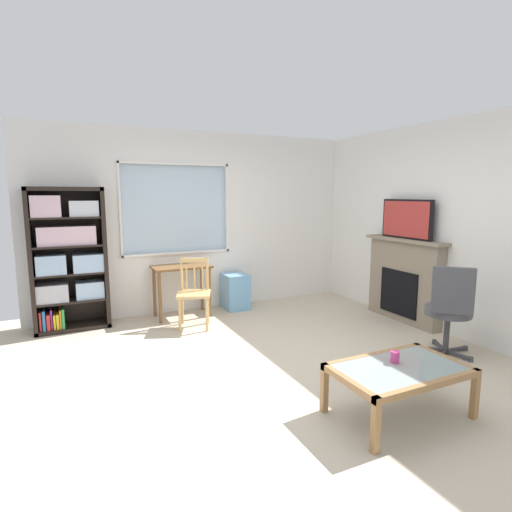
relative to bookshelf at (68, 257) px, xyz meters
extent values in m
cube|color=beige|center=(1.82, -2.25, -0.96)|extent=(5.83, 5.98, 0.02)
cube|color=white|center=(1.82, 0.24, -0.52)|extent=(4.83, 0.12, 0.86)
cube|color=white|center=(1.82, 0.24, 1.46)|extent=(4.83, 0.12, 0.47)
cube|color=white|center=(0.04, 0.24, 0.57)|extent=(1.29, 0.12, 1.31)
cube|color=white|center=(3.24, 0.24, 0.57)|extent=(1.98, 0.12, 1.31)
cube|color=silver|center=(1.47, 0.25, 0.57)|extent=(1.56, 0.02, 1.31)
cube|color=white|center=(1.47, 0.18, -0.07)|extent=(1.62, 0.06, 0.03)
cube|color=white|center=(1.47, 0.18, 1.21)|extent=(1.62, 0.06, 0.03)
cube|color=white|center=(0.69, 0.18, 0.57)|extent=(0.03, 0.06, 1.31)
cube|color=white|center=(2.25, 0.18, 0.57)|extent=(0.03, 0.06, 1.31)
cube|color=white|center=(4.29, -2.25, 0.37)|extent=(0.12, 5.18, 2.64)
cube|color=black|center=(-0.41, -0.01, -0.04)|extent=(0.05, 0.38, 1.82)
cube|color=black|center=(0.44, -0.01, -0.04)|extent=(0.05, 0.38, 1.82)
cube|color=black|center=(0.02, -0.01, 0.85)|extent=(0.90, 0.38, 0.05)
cube|color=black|center=(0.02, -0.01, -0.92)|extent=(0.90, 0.38, 0.05)
cube|color=black|center=(0.02, 0.17, -0.04)|extent=(0.90, 0.02, 1.82)
cube|color=black|center=(0.02, -0.01, -0.57)|extent=(0.85, 0.36, 0.02)
cube|color=black|center=(0.02, -0.01, -0.21)|extent=(0.85, 0.36, 0.02)
cube|color=black|center=(0.02, -0.01, 0.14)|extent=(0.85, 0.36, 0.02)
cube|color=black|center=(0.02, -0.01, 0.49)|extent=(0.85, 0.36, 0.02)
cube|color=#B2B2BC|center=(-0.20, -0.02, -0.44)|extent=(0.37, 0.31, 0.23)
cube|color=#9EBCDB|center=(0.24, -0.02, -0.45)|extent=(0.34, 0.28, 0.22)
cube|color=#9EBCDB|center=(-0.19, -0.02, -0.08)|extent=(0.34, 0.32, 0.24)
cube|color=#9EBCDB|center=(0.24, -0.02, -0.09)|extent=(0.37, 0.33, 0.23)
cube|color=beige|center=(0.01, -0.02, 0.27)|extent=(0.67, 0.28, 0.24)
cube|color=beige|center=(-0.20, -0.02, 0.64)|extent=(0.33, 0.32, 0.26)
cube|color=silver|center=(0.22, -0.02, 0.60)|extent=(0.34, 0.30, 0.20)
cube|color=red|center=(-0.36, -0.03, -0.78)|extent=(0.02, 0.26, 0.24)
cube|color=#286BB2|center=(-0.32, -0.03, -0.77)|extent=(0.03, 0.29, 0.25)
cube|color=red|center=(-0.27, -0.03, -0.80)|extent=(0.04, 0.29, 0.20)
cube|color=purple|center=(-0.23, -0.03, -0.77)|extent=(0.02, 0.23, 0.25)
cube|color=yellow|center=(-0.20, -0.03, -0.81)|extent=(0.02, 0.27, 0.19)
cube|color=yellow|center=(-0.16, -0.03, -0.80)|extent=(0.03, 0.27, 0.19)
cube|color=orange|center=(-0.13, -0.03, -0.78)|extent=(0.02, 0.28, 0.24)
cube|color=green|center=(-0.10, -0.03, -0.77)|extent=(0.03, 0.28, 0.25)
cube|color=brown|center=(1.44, -0.11, -0.23)|extent=(0.80, 0.45, 0.03)
cylinder|color=brown|center=(1.09, -0.28, -0.60)|extent=(0.04, 0.04, 0.71)
cylinder|color=brown|center=(1.79, -0.28, -0.60)|extent=(0.04, 0.04, 0.71)
cylinder|color=brown|center=(1.09, 0.07, -0.60)|extent=(0.04, 0.04, 0.71)
cylinder|color=brown|center=(1.79, 0.07, -0.60)|extent=(0.04, 0.04, 0.71)
cube|color=tan|center=(1.45, -0.66, -0.50)|extent=(0.54, 0.52, 0.04)
cylinder|color=tan|center=(1.23, -0.74, -0.73)|extent=(0.04, 0.04, 0.43)
cylinder|color=tan|center=(1.55, -0.87, -0.73)|extent=(0.04, 0.04, 0.43)
cylinder|color=tan|center=(1.35, -0.45, -0.73)|extent=(0.04, 0.04, 0.43)
cylinder|color=tan|center=(1.67, -0.57, -0.73)|extent=(0.04, 0.04, 0.43)
cylinder|color=tan|center=(1.35, -0.45, -0.27)|extent=(0.04, 0.04, 0.45)
cylinder|color=tan|center=(1.67, -0.57, -0.27)|extent=(0.04, 0.04, 0.45)
cube|color=tan|center=(1.51, -0.51, -0.08)|extent=(0.35, 0.16, 0.06)
cylinder|color=tan|center=(1.41, -0.47, -0.30)|extent=(0.02, 0.02, 0.35)
cylinder|color=tan|center=(1.51, -0.51, -0.30)|extent=(0.02, 0.02, 0.35)
cylinder|color=tan|center=(1.61, -0.55, -0.30)|extent=(0.02, 0.02, 0.35)
cube|color=#72ADDB|center=(2.28, -0.06, -0.68)|extent=(0.35, 0.40, 0.54)
cube|color=gray|center=(4.14, -1.61, -0.40)|extent=(0.18, 1.17, 1.10)
cube|color=black|center=(4.05, -1.61, -0.55)|extent=(0.03, 0.65, 0.61)
cube|color=gray|center=(4.12, -1.61, 0.17)|extent=(0.26, 1.27, 0.04)
cube|color=black|center=(4.12, -1.61, 0.46)|extent=(0.05, 0.84, 0.52)
cube|color=#B2332D|center=(4.09, -1.61, 0.46)|extent=(0.01, 0.79, 0.47)
cylinder|color=#4C4C51|center=(3.68, -2.70, -0.47)|extent=(0.48, 0.48, 0.09)
cube|color=#4C4C51|center=(3.53, -2.85, -0.19)|extent=(0.34, 0.33, 0.48)
cylinder|color=#38383D|center=(3.68, -2.70, -0.71)|extent=(0.06, 0.06, 0.42)
cube|color=#38383D|center=(3.58, -2.60, -0.92)|extent=(0.23, 0.22, 0.03)
cylinder|color=#38383D|center=(3.48, -2.50, -0.92)|extent=(0.05, 0.05, 0.05)
cube|color=#38383D|center=(3.56, -2.76, -0.92)|extent=(0.26, 0.16, 0.03)
cylinder|color=#38383D|center=(3.44, -2.83, -0.92)|extent=(0.05, 0.05, 0.05)
cube|color=#38383D|center=(3.71, -2.83, -0.92)|extent=(0.08, 0.28, 0.03)
cylinder|color=#38383D|center=(3.73, -2.97, -0.92)|extent=(0.05, 0.05, 0.05)
cube|color=#38383D|center=(3.82, -2.71, -0.92)|extent=(0.28, 0.07, 0.03)
cylinder|color=#38383D|center=(3.96, -2.73, -0.92)|extent=(0.05, 0.05, 0.05)
cube|color=#38383D|center=(3.74, -2.57, -0.92)|extent=(0.15, 0.27, 0.03)
cylinder|color=#38383D|center=(3.81, -2.44, -0.92)|extent=(0.05, 0.05, 0.05)
cube|color=#8C9E99|center=(2.27, -3.42, -0.56)|extent=(0.95, 0.54, 0.02)
cube|color=#A37547|center=(2.27, -3.71, -0.57)|extent=(1.05, 0.05, 0.05)
cube|color=#A37547|center=(2.27, -3.12, -0.57)|extent=(1.05, 0.05, 0.05)
cube|color=#A37547|center=(1.78, -3.42, -0.57)|extent=(0.05, 0.64, 0.05)
cube|color=#A37547|center=(2.77, -3.42, -0.57)|extent=(0.05, 0.64, 0.05)
cube|color=#A37547|center=(1.78, -3.71, -0.77)|extent=(0.05, 0.05, 0.35)
cube|color=#A37547|center=(2.77, -3.71, -0.77)|extent=(0.05, 0.05, 0.35)
cube|color=#A37547|center=(1.78, -3.12, -0.77)|extent=(0.05, 0.05, 0.35)
cube|color=#A37547|center=(2.77, -3.12, -0.77)|extent=(0.05, 0.05, 0.35)
cylinder|color=#DB3D84|center=(2.30, -3.33, -0.50)|extent=(0.07, 0.07, 0.09)
camera|label=1|loc=(-0.04, -5.64, 0.79)|focal=28.55mm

